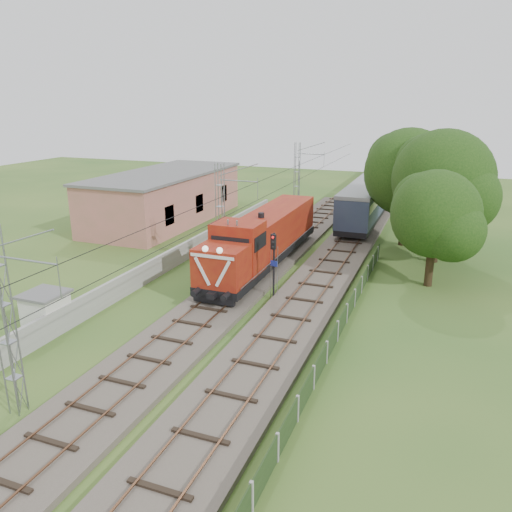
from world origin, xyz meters
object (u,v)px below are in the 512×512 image
at_px(coach_rake, 395,168).
at_px(relay_hut, 46,312).
at_px(locomotive, 263,238).
at_px(signal_post, 274,255).

distance_m(coach_rake, relay_hut, 59.89).
bearing_deg(locomotive, relay_hut, -116.55).
relative_size(signal_post, relay_hut, 1.95).
xyz_separation_m(locomotive, relay_hut, (-7.40, -14.81, -1.19)).
bearing_deg(locomotive, signal_post, -64.26).
height_order(locomotive, signal_post, locomotive).
relative_size(locomotive, relay_hut, 7.89).
xyz_separation_m(locomotive, signal_post, (2.89, -6.00, 0.73)).
xyz_separation_m(signal_post, relay_hut, (-10.29, -8.81, -1.91)).
bearing_deg(coach_rake, locomotive, -96.52).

